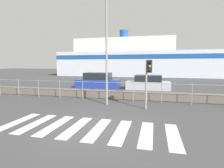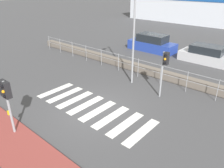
{
  "view_description": "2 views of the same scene",
  "coord_description": "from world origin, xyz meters",
  "px_view_note": "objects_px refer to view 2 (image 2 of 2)",
  "views": [
    {
      "loc": [
        2.2,
        -6.05,
        2.44
      ],
      "look_at": [
        0.22,
        2.0,
        1.5
      ],
      "focal_mm": 28.0,
      "sensor_mm": 36.0,
      "label": 1
    },
    {
      "loc": [
        7.0,
        -6.75,
        6.0
      ],
      "look_at": [
        0.26,
        1.0,
        1.2
      ],
      "focal_mm": 35.0,
      "sensor_mm": 36.0,
      "label": 2
    }
  ],
  "objects_px": {
    "traffic_light_far": "(164,65)",
    "parked_car_blue": "(152,44)",
    "streetlamp": "(133,20)",
    "parked_car_silver": "(206,55)",
    "traffic_light_near": "(6,94)"
  },
  "relations": [
    {
      "from": "traffic_light_near",
      "to": "traffic_light_far",
      "type": "distance_m",
      "value": 7.82
    },
    {
      "from": "traffic_light_near",
      "to": "streetlamp",
      "type": "relative_size",
      "value": 0.38
    },
    {
      "from": "traffic_light_far",
      "to": "streetlamp",
      "type": "xyz_separation_m",
      "value": [
        -2.46,
        0.33,
        2.06
      ]
    },
    {
      "from": "parked_car_blue",
      "to": "streetlamp",
      "type": "bearing_deg",
      "value": -68.16
    },
    {
      "from": "parked_car_silver",
      "to": "parked_car_blue",
      "type": "bearing_deg",
      "value": 180.0
    },
    {
      "from": "traffic_light_far",
      "to": "streetlamp",
      "type": "distance_m",
      "value": 3.22
    },
    {
      "from": "traffic_light_far",
      "to": "parked_car_blue",
      "type": "relative_size",
      "value": 0.59
    },
    {
      "from": "traffic_light_near",
      "to": "traffic_light_far",
      "type": "height_order",
      "value": "traffic_light_far"
    },
    {
      "from": "parked_car_blue",
      "to": "parked_car_silver",
      "type": "xyz_separation_m",
      "value": [
        5.17,
        -0.0,
        -0.07
      ]
    },
    {
      "from": "traffic_light_near",
      "to": "parked_car_silver",
      "type": "bearing_deg",
      "value": 79.38
    },
    {
      "from": "traffic_light_far",
      "to": "parked_car_silver",
      "type": "xyz_separation_m",
      "value": [
        -0.29,
        7.81,
        -1.37
      ]
    },
    {
      "from": "traffic_light_near",
      "to": "parked_car_silver",
      "type": "relative_size",
      "value": 0.6
    },
    {
      "from": "streetlamp",
      "to": "traffic_light_far",
      "type": "bearing_deg",
      "value": -7.64
    },
    {
      "from": "traffic_light_near",
      "to": "parked_car_blue",
      "type": "relative_size",
      "value": 0.56
    },
    {
      "from": "streetlamp",
      "to": "parked_car_blue",
      "type": "bearing_deg",
      "value": 111.84
    }
  ]
}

